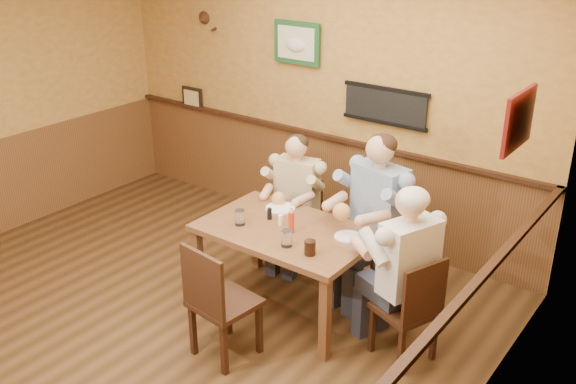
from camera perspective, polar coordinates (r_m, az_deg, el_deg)
name	(u,v)px	position (r m, az deg, el deg)	size (l,w,h in m)	color
room	(146,128)	(4.69, -12.47, 5.59)	(5.02, 5.03, 2.81)	#372310
dining_table	(287,238)	(5.23, -0.11, -4.15)	(1.40, 0.90, 0.75)	brown
chair_back_left	(297,222)	(6.09, 0.81, -2.71)	(0.37, 0.37, 0.80)	#361D11
chair_back_right	(377,246)	(5.58, 7.89, -4.81)	(0.43, 0.43, 0.93)	#361D11
chair_right_end	(405,306)	(4.86, 10.36, -9.97)	(0.40, 0.40, 0.87)	#361D11
chair_near_side	(225,300)	(4.81, -5.63, -9.51)	(0.44, 0.44, 0.94)	#361D11
diner_tan_shirt	(297,206)	(6.02, 0.82, -1.24)	(0.53, 0.53, 1.14)	beige
diner_blue_polo	(378,226)	(5.49, 8.00, -2.97)	(0.61, 0.61, 1.33)	#7A91B7
diner_white_elder	(407,285)	(4.76, 10.53, -8.10)	(0.57, 0.57, 1.24)	silver
water_glass_left	(240,217)	(5.24, -4.30, -2.27)	(0.08, 0.08, 0.13)	silver
water_glass_mid	(287,238)	(4.89, -0.13, -4.14)	(0.09, 0.09, 0.13)	white
cola_tumbler	(310,248)	(4.78, 1.97, -4.97)	(0.09, 0.09, 0.11)	black
hot_sauce_bottle	(291,221)	(5.08, 0.29, -2.60)	(0.05, 0.05, 0.20)	red
salt_shaker	(280,220)	(5.23, -0.68, -2.52)	(0.04, 0.04, 0.09)	white
pepper_shaker	(270,214)	(5.33, -1.65, -1.94)	(0.04, 0.04, 0.10)	black
plate_far_left	(280,208)	(5.52, -0.68, -1.45)	(0.26, 0.26, 0.02)	white
plate_far_right	(348,237)	(5.07, 5.35, -3.97)	(0.22, 0.22, 0.01)	silver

